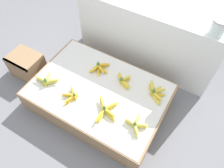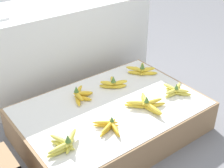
% 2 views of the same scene
% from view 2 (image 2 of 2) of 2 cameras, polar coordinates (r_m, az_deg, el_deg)
% --- Properties ---
extents(ground_plane, '(10.00, 10.00, 0.00)m').
position_cam_2_polar(ground_plane, '(2.33, -0.16, -8.75)').
color(ground_plane, slate).
extents(display_platform, '(1.28, 0.87, 0.24)m').
position_cam_2_polar(display_platform, '(2.25, -0.17, -6.44)').
color(display_platform, '#997551').
rests_on(display_platform, ground_plane).
extents(back_vendor_table, '(1.50, 0.58, 0.74)m').
position_cam_2_polar(back_vendor_table, '(2.84, -8.84, 7.38)').
color(back_vendor_table, white).
rests_on(back_vendor_table, ground_plane).
extents(banana_bunch_front_left, '(0.25, 0.18, 0.11)m').
position_cam_2_polar(banana_bunch_front_left, '(1.84, -8.67, -10.75)').
color(banana_bunch_front_left, gold).
rests_on(banana_bunch_front_left, display_platform).
extents(banana_bunch_front_midleft, '(0.17, 0.20, 0.08)m').
position_cam_2_polar(banana_bunch_front_midleft, '(1.96, -0.49, -7.70)').
color(banana_bunch_front_midleft, gold).
rests_on(banana_bunch_front_midleft, display_platform).
extents(banana_bunch_front_midright, '(0.26, 0.28, 0.10)m').
position_cam_2_polar(banana_bunch_front_midright, '(2.16, 6.36, -3.68)').
color(banana_bunch_front_midright, gold).
rests_on(banana_bunch_front_midright, display_platform).
extents(banana_bunch_front_right, '(0.21, 0.22, 0.09)m').
position_cam_2_polar(banana_bunch_front_right, '(2.34, 11.55, -1.14)').
color(banana_bunch_front_right, '#DBCC4C').
rests_on(banana_bunch_front_right, display_platform).
extents(banana_bunch_middle_midleft, '(0.19, 0.21, 0.10)m').
position_cam_2_polar(banana_bunch_middle_midleft, '(2.25, -5.84, -1.97)').
color(banana_bunch_middle_midleft, gold).
rests_on(banana_bunch_middle_midleft, display_platform).
extents(banana_bunch_middle_midright, '(0.20, 0.15, 0.11)m').
position_cam_2_polar(banana_bunch_middle_midright, '(2.37, 0.24, 0.12)').
color(banana_bunch_middle_midright, gold).
rests_on(banana_bunch_middle_midright, display_platform).
extents(banana_bunch_middle_right, '(0.20, 0.21, 0.11)m').
position_cam_2_polar(banana_bunch_middle_right, '(2.57, 5.46, 2.54)').
color(banana_bunch_middle_right, gold).
rests_on(banana_bunch_middle_right, display_platform).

